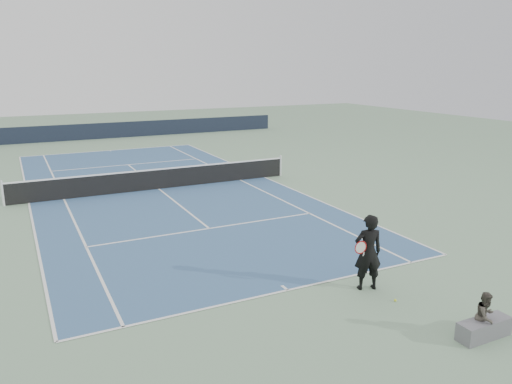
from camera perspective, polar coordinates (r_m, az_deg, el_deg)
name	(u,v)px	position (r m, az deg, el deg)	size (l,w,h in m)	color
ground	(159,189)	(23.36, -11.04, 0.32)	(80.00, 80.00, 0.00)	gray
court_surface	(159,189)	(23.36, -11.04, 0.34)	(10.97, 23.77, 0.01)	#375A83
tennis_net	(158,178)	(23.25, -11.10, 1.53)	(12.90, 0.10, 1.07)	silver
windscreen_far	(95,131)	(40.54, -17.96, 6.62)	(30.00, 0.25, 1.20)	black
tennis_player	(368,252)	(12.89, 12.68, -6.73)	(0.88, 0.72, 1.97)	black
tennis_ball	(395,300)	(12.76, 15.63, -11.82)	(0.06, 0.06, 0.06)	yellow
spectator_bench	(485,322)	(11.72, 24.67, -13.37)	(1.30, 0.64, 1.07)	slate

